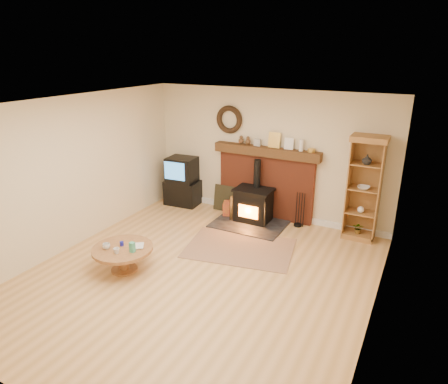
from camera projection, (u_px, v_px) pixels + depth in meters
The scene contains 11 objects.
ground at pixel (199, 276), 6.15m from camera, with size 5.50×5.50×0.00m, color tan.
room_shell at pixel (199, 168), 5.66m from camera, with size 5.02×5.52×2.61m.
chimney_breast at pixel (266, 180), 8.11m from camera, with size 2.20×0.22×1.78m.
wood_stove at pixel (253, 206), 7.98m from camera, with size 1.40×1.00×1.26m.
area_rug at pixel (240, 248), 7.01m from camera, with size 1.83×1.26×0.01m, color brown.
tv_unit at pixel (182, 182), 8.86m from camera, with size 0.77×0.57×1.08m.
curio_cabinet at pixel (364, 188), 7.12m from camera, with size 0.61×0.44×1.91m.
firelog_box at pixel (234, 209), 8.36m from camera, with size 0.46×0.29×0.29m, color orange.
leaning_painting at pixel (224, 198), 8.57m from camera, with size 0.47×0.03×0.56m, color black.
fire_tools at pixel (299, 219), 7.84m from camera, with size 0.19×0.16×0.70m.
coffee_table at pixel (123, 252), 6.20m from camera, with size 0.94×0.94×0.56m.
Camera 1 is at (2.83, -4.56, 3.30)m, focal length 32.00 mm.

